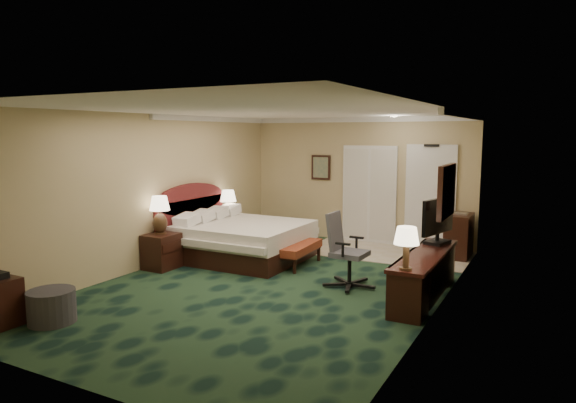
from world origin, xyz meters
The scene contains 25 objects.
floor centered at (0.00, 0.00, 0.00)m, with size 5.00×7.50×0.00m, color black.
ceiling centered at (0.00, 0.00, 2.70)m, with size 5.00×7.50×0.00m, color white.
wall_back centered at (0.00, 3.75, 1.35)m, with size 5.00×0.00×2.70m, color tan.
wall_front centered at (0.00, -3.75, 1.35)m, with size 5.00×0.00×2.70m, color tan.
wall_left centered at (-2.50, 0.00, 1.35)m, with size 0.00×7.50×2.70m, color tan.
wall_right centered at (2.50, 0.00, 1.35)m, with size 0.00×7.50×2.70m, color tan.
crown_molding centered at (0.00, 0.00, 2.65)m, with size 5.00×7.50×0.10m, color white, non-canonical shape.
tile_patch centered at (0.90, 2.90, 0.01)m, with size 3.20×1.70×0.01m, color #BBB199.
headboard centered at (-2.44, 1.00, 0.70)m, with size 0.12×2.00×1.40m, color #4C1619, non-canonical shape.
entry_door centered at (1.55, 3.72, 1.05)m, with size 1.02×0.06×2.18m, color white.
closet_doors centered at (0.25, 3.71, 1.05)m, with size 1.20×0.06×2.10m, color beige.
wall_art centered at (-0.90, 3.71, 1.60)m, with size 0.45×0.06×0.55m, color #4A665C.
wall_mirror centered at (2.46, 0.60, 1.55)m, with size 0.05×0.95×0.75m, color white.
bed centered at (-1.32, 1.19, 0.34)m, with size 2.15×2.00×0.68m, color silver.
nightstand_near centered at (-2.23, -0.10, 0.31)m, with size 0.49×0.56×0.61m, color black.
nightstand_far centered at (-2.26, 2.07, 0.27)m, with size 0.43×0.49×0.54m, color black.
lamp_near centered at (-2.26, -0.08, 0.95)m, with size 0.35×0.35×0.67m, color black, non-canonical shape.
lamp_far centered at (-2.28, 2.03, 0.86)m, with size 0.34×0.34×0.64m, color black, non-canonical shape.
bed_bench centered at (-0.17, 1.20, 0.20)m, with size 0.41×1.19×0.40m, color maroon.
ottoman centered at (-1.67, -2.75, 0.21)m, with size 0.58×0.58×0.42m, color #26262C.
desk centered at (2.23, 0.41, 0.33)m, with size 0.49×2.30×0.66m, color black.
tv centered at (2.24, 1.15, 1.02)m, with size 0.08×0.91×0.71m, color black.
desk_lamp centered at (2.22, -0.60, 0.94)m, with size 0.32×0.32×0.56m, color black, non-canonical shape.
desk_chair centered at (1.08, 0.42, 0.58)m, with size 0.67×0.63×1.15m, color #4A4B53, non-canonical shape.
minibar centered at (2.23, 3.20, 0.42)m, with size 0.44×0.79×0.84m, color black.
Camera 1 is at (3.86, -6.83, 2.36)m, focal length 32.00 mm.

